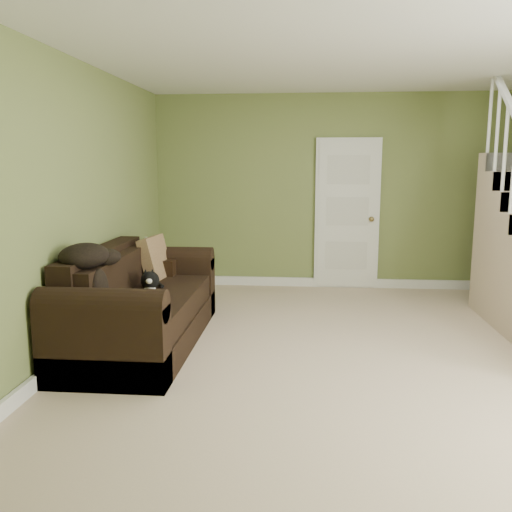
% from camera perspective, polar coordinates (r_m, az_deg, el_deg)
% --- Properties ---
extents(floor, '(5.00, 5.50, 0.01)m').
position_cam_1_polar(floor, '(4.97, 10.44, -10.28)').
color(floor, '#CAAF92').
rests_on(floor, ground).
extents(ceiling, '(5.00, 5.50, 0.01)m').
position_cam_1_polar(ceiling, '(4.76, 11.47, 20.61)').
color(ceiling, white).
rests_on(ceiling, wall_back).
extents(wall_back, '(5.00, 0.04, 2.60)m').
position_cam_1_polar(wall_back, '(7.42, 8.83, 6.65)').
color(wall_back, olive).
rests_on(wall_back, floor).
extents(wall_front, '(5.00, 0.04, 2.60)m').
position_cam_1_polar(wall_front, '(2.00, 18.73, -2.03)').
color(wall_front, olive).
rests_on(wall_front, floor).
extents(wall_left, '(0.04, 5.50, 2.60)m').
position_cam_1_polar(wall_left, '(5.09, -18.44, 4.87)').
color(wall_left, olive).
rests_on(wall_left, floor).
extents(baseboard_back, '(5.00, 0.04, 0.12)m').
position_cam_1_polar(baseboard_back, '(7.56, 8.60, -2.79)').
color(baseboard_back, white).
rests_on(baseboard_back, floor).
extents(baseboard_left, '(0.04, 5.50, 0.12)m').
position_cam_1_polar(baseboard_left, '(5.32, -17.42, -8.55)').
color(baseboard_left, white).
rests_on(baseboard_left, floor).
extents(door, '(0.86, 0.12, 2.02)m').
position_cam_1_polar(door, '(7.41, 9.57, 4.34)').
color(door, white).
rests_on(door, floor).
extents(sofa, '(0.99, 2.28, 0.90)m').
position_cam_1_polar(sofa, '(5.23, -12.33, -5.38)').
color(sofa, black).
rests_on(sofa, floor).
extents(side_table, '(0.58, 0.58, 0.89)m').
position_cam_1_polar(side_table, '(6.22, -10.38, -2.97)').
color(side_table, black).
rests_on(side_table, floor).
extents(cat, '(0.28, 0.48, 0.23)m').
position_cam_1_polar(cat, '(5.29, -11.16, -2.55)').
color(cat, black).
rests_on(cat, sofa).
extents(banana, '(0.17, 0.17, 0.05)m').
position_cam_1_polar(banana, '(5.01, -11.70, -3.99)').
color(banana, yellow).
rests_on(banana, sofa).
extents(throw_pillow, '(0.28, 0.50, 0.49)m').
position_cam_1_polar(throw_pillow, '(5.84, -10.55, -0.29)').
color(throw_pillow, '#533821').
rests_on(throw_pillow, sofa).
extents(throw_blanket, '(0.50, 0.59, 0.21)m').
position_cam_1_polar(throw_blanket, '(4.68, -17.64, 0.02)').
color(throw_blanket, black).
rests_on(throw_blanket, sofa).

